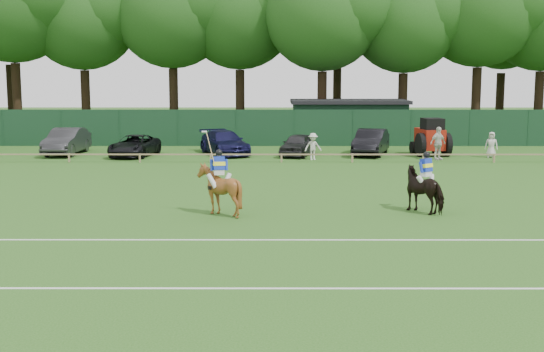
{
  "coord_description": "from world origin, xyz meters",
  "views": [
    {
      "loc": [
        0.56,
        -22.68,
        5.13
      ],
      "look_at": [
        0.5,
        3.0,
        1.4
      ],
      "focal_mm": 48.0,
      "sensor_mm": 36.0,
      "label": 1
    }
  ],
  "objects_px": {
    "horse_chestnut": "(219,190)",
    "spectator_left": "(313,147)",
    "sedan_navy": "(224,143)",
    "utility_shed": "(349,121)",
    "hatch_grey": "(298,145)",
    "sedan_grey": "(66,141)",
    "estate_black": "(371,142)",
    "tractor": "(431,138)",
    "spectator_right": "(491,145)",
    "horse_dark": "(425,190)",
    "suv_black": "(134,146)",
    "spectator_mid": "(438,143)"
  },
  "relations": [
    {
      "from": "horse_chestnut",
      "to": "spectator_left",
      "type": "relative_size",
      "value": 1.18
    },
    {
      "from": "spectator_mid",
      "to": "utility_shed",
      "type": "xyz_separation_m",
      "value": [
        -4.08,
        10.78,
        0.57
      ]
    },
    {
      "from": "hatch_grey",
      "to": "spectator_left",
      "type": "distance_m",
      "value": 2.23
    },
    {
      "from": "sedan_grey",
      "to": "tractor",
      "type": "distance_m",
      "value": 22.35
    },
    {
      "from": "horse_chestnut",
      "to": "sedan_navy",
      "type": "xyz_separation_m",
      "value": [
        -1.09,
        18.96,
        -0.19
      ]
    },
    {
      "from": "tractor",
      "to": "spectator_right",
      "type": "bearing_deg",
      "value": -24.04
    },
    {
      "from": "suv_black",
      "to": "horse_dark",
      "type": "bearing_deg",
      "value": -42.05
    },
    {
      "from": "sedan_navy",
      "to": "horse_chestnut",
      "type": "bearing_deg",
      "value": -109.27
    },
    {
      "from": "tractor",
      "to": "sedan_navy",
      "type": "bearing_deg",
      "value": 170.08
    },
    {
      "from": "estate_black",
      "to": "sedan_grey",
      "type": "bearing_deg",
      "value": -164.26
    },
    {
      "from": "estate_black",
      "to": "spectator_left",
      "type": "bearing_deg",
      "value": -128.76
    },
    {
      "from": "horse_dark",
      "to": "sedan_navy",
      "type": "bearing_deg",
      "value": -104.62
    },
    {
      "from": "spectator_left",
      "to": "horse_dark",
      "type": "bearing_deg",
      "value": -92.03
    },
    {
      "from": "spectator_mid",
      "to": "tractor",
      "type": "relative_size",
      "value": 0.66
    },
    {
      "from": "sedan_navy",
      "to": "estate_black",
      "type": "distance_m",
      "value": 9.01
    },
    {
      "from": "horse_dark",
      "to": "spectator_right",
      "type": "relative_size",
      "value": 1.28
    },
    {
      "from": "hatch_grey",
      "to": "horse_dark",
      "type": "bearing_deg",
      "value": -60.27
    },
    {
      "from": "horse_dark",
      "to": "sedan_navy",
      "type": "relative_size",
      "value": 0.39
    },
    {
      "from": "spectator_left",
      "to": "tractor",
      "type": "relative_size",
      "value": 0.53
    },
    {
      "from": "spectator_left",
      "to": "spectator_right",
      "type": "relative_size",
      "value": 1.02
    },
    {
      "from": "hatch_grey",
      "to": "spectator_right",
      "type": "distance_m",
      "value": 11.52
    },
    {
      "from": "spectator_left",
      "to": "spectator_right",
      "type": "xyz_separation_m",
      "value": [
        10.68,
        1.18,
        -0.01
      ]
    },
    {
      "from": "hatch_grey",
      "to": "spectator_right",
      "type": "bearing_deg",
      "value": 12.31
    },
    {
      "from": "estate_black",
      "to": "spectator_mid",
      "type": "height_order",
      "value": "spectator_mid"
    },
    {
      "from": "spectator_left",
      "to": "utility_shed",
      "type": "height_order",
      "value": "utility_shed"
    },
    {
      "from": "hatch_grey",
      "to": "spectator_mid",
      "type": "bearing_deg",
      "value": 2.69
    },
    {
      "from": "suv_black",
      "to": "spectator_right",
      "type": "xyz_separation_m",
      "value": [
        21.38,
        -0.63,
        0.13
      ]
    },
    {
      "from": "sedan_navy",
      "to": "hatch_grey",
      "type": "relative_size",
      "value": 1.27
    },
    {
      "from": "horse_chestnut",
      "to": "spectator_mid",
      "type": "xyz_separation_m",
      "value": [
        11.47,
        16.27,
        0.05
      ]
    },
    {
      "from": "spectator_mid",
      "to": "spectator_right",
      "type": "height_order",
      "value": "spectator_mid"
    },
    {
      "from": "horse_chestnut",
      "to": "spectator_left",
      "type": "height_order",
      "value": "horse_chestnut"
    },
    {
      "from": "hatch_grey",
      "to": "spectator_mid",
      "type": "distance_m",
      "value": 8.3
    },
    {
      "from": "spectator_left",
      "to": "utility_shed",
      "type": "bearing_deg",
      "value": 59.92
    },
    {
      "from": "spectator_right",
      "to": "utility_shed",
      "type": "xyz_separation_m",
      "value": [
        -7.52,
        9.66,
        0.77
      ]
    },
    {
      "from": "sedan_navy",
      "to": "utility_shed",
      "type": "height_order",
      "value": "utility_shed"
    },
    {
      "from": "spectator_mid",
      "to": "hatch_grey",
      "type": "bearing_deg",
      "value": 134.26
    },
    {
      "from": "sedan_grey",
      "to": "estate_black",
      "type": "distance_m",
      "value": 18.76
    },
    {
      "from": "horse_chestnut",
      "to": "sedan_navy",
      "type": "bearing_deg",
      "value": -96.13
    },
    {
      "from": "spectator_right",
      "to": "sedan_grey",
      "type": "bearing_deg",
      "value": -163.72
    },
    {
      "from": "spectator_right",
      "to": "tractor",
      "type": "xyz_separation_m",
      "value": [
        -3.4,
        1.02,
        0.32
      ]
    },
    {
      "from": "spectator_right",
      "to": "utility_shed",
      "type": "distance_m",
      "value": 12.27
    },
    {
      "from": "horse_chestnut",
      "to": "spectator_mid",
      "type": "bearing_deg",
      "value": -134.58
    },
    {
      "from": "suv_black",
      "to": "spectator_mid",
      "type": "xyz_separation_m",
      "value": [
        17.94,
        -1.75,
        0.33
      ]
    },
    {
      "from": "suv_black",
      "to": "spectator_left",
      "type": "height_order",
      "value": "spectator_left"
    },
    {
      "from": "hatch_grey",
      "to": "utility_shed",
      "type": "relative_size",
      "value": 0.47
    },
    {
      "from": "estate_black",
      "to": "spectator_left",
      "type": "relative_size",
      "value": 3.07
    },
    {
      "from": "horse_chestnut",
      "to": "utility_shed",
      "type": "xyz_separation_m",
      "value": [
        7.39,
        27.06,
        0.62
      ]
    },
    {
      "from": "suv_black",
      "to": "sedan_navy",
      "type": "height_order",
      "value": "sedan_navy"
    },
    {
      "from": "sedan_grey",
      "to": "spectator_right",
      "type": "height_order",
      "value": "sedan_grey"
    },
    {
      "from": "tractor",
      "to": "sedan_grey",
      "type": "bearing_deg",
      "value": 171.14
    }
  ]
}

